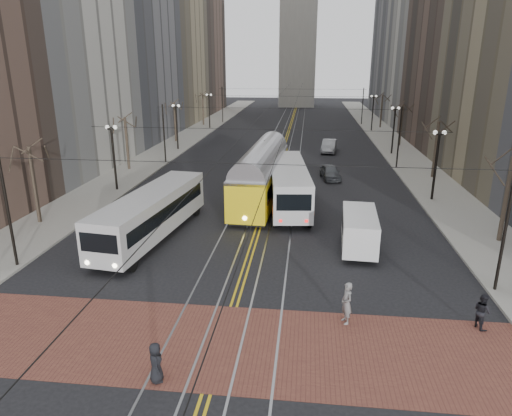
% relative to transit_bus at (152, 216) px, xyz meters
% --- Properties ---
extents(ground, '(260.00, 260.00, 0.00)m').
position_rel_transit_bus_xyz_m(ground, '(6.69, -7.24, -1.54)').
color(ground, black).
rests_on(ground, ground).
extents(sidewalk_left, '(5.00, 140.00, 0.15)m').
position_rel_transit_bus_xyz_m(sidewalk_left, '(-8.31, 37.76, -1.46)').
color(sidewalk_left, gray).
rests_on(sidewalk_left, ground).
extents(sidewalk_right, '(5.00, 140.00, 0.15)m').
position_rel_transit_bus_xyz_m(sidewalk_right, '(21.69, 37.76, -1.46)').
color(sidewalk_right, gray).
rests_on(sidewalk_right, ground).
extents(crosswalk_band, '(25.00, 6.00, 0.01)m').
position_rel_transit_bus_xyz_m(crosswalk_band, '(6.69, -11.24, -1.53)').
color(crosswalk_band, brown).
rests_on(crosswalk_band, ground).
extents(streetcar_rails, '(4.80, 130.00, 0.02)m').
position_rel_transit_bus_xyz_m(streetcar_rails, '(6.69, 37.76, -1.54)').
color(streetcar_rails, gray).
rests_on(streetcar_rails, ground).
extents(centre_lines, '(0.42, 130.00, 0.01)m').
position_rel_transit_bus_xyz_m(centre_lines, '(6.69, 37.76, -1.53)').
color(centre_lines, gold).
rests_on(centre_lines, ground).
extents(building_left_mid, '(16.00, 20.00, 34.00)m').
position_rel_transit_bus_xyz_m(building_left_mid, '(-18.81, 38.76, 15.46)').
color(building_left_mid, slate).
rests_on(building_left_mid, ground).
extents(building_left_far, '(16.00, 20.00, 40.00)m').
position_rel_transit_bus_xyz_m(building_left_far, '(-18.81, 78.76, 18.46)').
color(building_left_far, brown).
rests_on(building_left_far, ground).
extents(building_right_mid, '(16.00, 20.00, 34.00)m').
position_rel_transit_bus_xyz_m(building_right_mid, '(32.19, 38.76, 15.46)').
color(building_right_mid, brown).
rests_on(building_right_mid, ground).
extents(building_right_far, '(16.00, 20.00, 40.00)m').
position_rel_transit_bus_xyz_m(building_right_far, '(32.19, 78.76, 18.46)').
color(building_right_far, slate).
rests_on(building_right_far, ground).
extents(lamp_posts, '(27.60, 57.20, 5.60)m').
position_rel_transit_bus_xyz_m(lamp_posts, '(6.69, 21.51, 1.26)').
color(lamp_posts, black).
rests_on(lamp_posts, ground).
extents(street_trees, '(31.68, 53.28, 5.60)m').
position_rel_transit_bus_xyz_m(street_trees, '(6.69, 28.01, 1.26)').
color(street_trees, '#382D23').
rests_on(street_trees, ground).
extents(trolley_wires, '(25.96, 120.00, 6.60)m').
position_rel_transit_bus_xyz_m(trolley_wires, '(6.69, 27.59, 2.23)').
color(trolley_wires, black).
rests_on(trolley_wires, ground).
extents(transit_bus, '(4.11, 12.54, 3.08)m').
position_rel_transit_bus_xyz_m(transit_bus, '(0.00, 0.00, 0.00)').
color(transit_bus, '#B8B8B8').
rests_on(transit_bus, ground).
extents(streetcar, '(3.57, 15.34, 3.59)m').
position_rel_transit_bus_xyz_m(streetcar, '(6.19, 9.64, 0.25)').
color(streetcar, yellow).
rests_on(streetcar, ground).
extents(rear_bus, '(4.05, 12.79, 3.28)m').
position_rel_transit_bus_xyz_m(rear_bus, '(8.49, 8.10, 0.10)').
color(rear_bus, silver).
rests_on(rear_bus, ground).
extents(cargo_van, '(2.31, 5.34, 2.31)m').
position_rel_transit_bus_xyz_m(cargo_van, '(13.25, -0.48, -0.38)').
color(cargo_van, white).
rests_on(cargo_van, ground).
extents(sedan_grey, '(2.23, 4.28, 1.39)m').
position_rel_transit_bus_xyz_m(sedan_grey, '(12.23, 17.30, -0.84)').
color(sedan_grey, '#3C3F43').
rests_on(sedan_grey, ground).
extents(sedan_silver, '(2.24, 4.98, 1.59)m').
position_rel_transit_bus_xyz_m(sedan_silver, '(12.66, 31.50, -0.75)').
color(sedan_silver, '#929499').
rests_on(sedan_silver, ground).
extents(pedestrian_a, '(0.75, 0.89, 1.56)m').
position_rel_transit_bus_xyz_m(pedestrian_a, '(4.76, -13.74, -0.75)').
color(pedestrian_a, black).
rests_on(pedestrian_a, crosswalk_band).
extents(pedestrian_b, '(0.67, 0.82, 1.94)m').
position_rel_transit_bus_xyz_m(pedestrian_b, '(11.87, -9.00, -0.56)').
color(pedestrian_b, slate).
rests_on(pedestrian_b, crosswalk_band).
extents(pedestrian_c, '(0.85, 0.95, 1.62)m').
position_rel_transit_bus_xyz_m(pedestrian_c, '(17.69, -8.74, -0.72)').
color(pedestrian_c, black).
rests_on(pedestrian_c, crosswalk_band).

